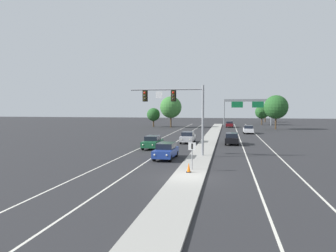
{
  "coord_description": "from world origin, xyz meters",
  "views": [
    {
      "loc": [
        2.75,
        -21.99,
        5.08
      ],
      "look_at": [
        -3.2,
        9.03,
        3.2
      ],
      "focal_mm": 33.39,
      "sensor_mm": 36.0,
      "label": 1
    }
  ],
  "objects_px": {
    "tree_far_right_a": "(265,111)",
    "tree_far_left_b": "(153,115)",
    "car_oncoming_silver": "(188,137)",
    "overhead_signal_mast": "(179,105)",
    "car_oncoming_green": "(153,142)",
    "tree_far_left_c": "(171,107)",
    "highway_sign_gantry": "(247,104)",
    "tree_far_right_b": "(262,112)",
    "median_sign_post": "(192,151)",
    "tree_far_right_c": "(276,107)",
    "car_receding_black": "(232,138)",
    "car_receding_white": "(248,129)",
    "car_receding_darkred": "(230,124)",
    "traffic_cone_median_nose": "(189,168)",
    "car_oncoming_blue": "(166,151)"
  },
  "relations": [
    {
      "from": "median_sign_post",
      "to": "car_oncoming_silver",
      "type": "height_order",
      "value": "median_sign_post"
    },
    {
      "from": "median_sign_post",
      "to": "tree_far_right_c",
      "type": "height_order",
      "value": "tree_far_right_c"
    },
    {
      "from": "car_oncoming_silver",
      "to": "car_receding_darkred",
      "type": "distance_m",
      "value": 37.47
    },
    {
      "from": "car_oncoming_green",
      "to": "highway_sign_gantry",
      "type": "relative_size",
      "value": 0.34
    },
    {
      "from": "overhead_signal_mast",
      "to": "traffic_cone_median_nose",
      "type": "distance_m",
      "value": 10.14
    },
    {
      "from": "tree_far_right_a",
      "to": "tree_far_left_c",
      "type": "xyz_separation_m",
      "value": [
        -26.78,
        -34.28,
        1.31
      ]
    },
    {
      "from": "car_oncoming_silver",
      "to": "car_receding_darkred",
      "type": "height_order",
      "value": "same"
    },
    {
      "from": "car_oncoming_silver",
      "to": "tree_far_left_c",
      "type": "relative_size",
      "value": 0.57
    },
    {
      "from": "car_oncoming_silver",
      "to": "overhead_signal_mast",
      "type": "bearing_deg",
      "value": -87.11
    },
    {
      "from": "overhead_signal_mast",
      "to": "tree_far_left_b",
      "type": "distance_m",
      "value": 49.7
    },
    {
      "from": "tree_far_left_c",
      "to": "highway_sign_gantry",
      "type": "bearing_deg",
      "value": 35.31
    },
    {
      "from": "car_receding_white",
      "to": "median_sign_post",
      "type": "bearing_deg",
      "value": -100.02
    },
    {
      "from": "highway_sign_gantry",
      "to": "median_sign_post",
      "type": "bearing_deg",
      "value": -97.0
    },
    {
      "from": "car_oncoming_green",
      "to": "tree_far_left_c",
      "type": "height_order",
      "value": "tree_far_left_c"
    },
    {
      "from": "traffic_cone_median_nose",
      "to": "car_oncoming_green",
      "type": "bearing_deg",
      "value": 114.08
    },
    {
      "from": "car_receding_white",
      "to": "tree_far_left_c",
      "type": "xyz_separation_m",
      "value": [
        -18.08,
        15.01,
        4.32
      ]
    },
    {
      "from": "car_receding_darkred",
      "to": "traffic_cone_median_nose",
      "type": "relative_size",
      "value": 6.08
    },
    {
      "from": "car_receding_black",
      "to": "traffic_cone_median_nose",
      "type": "xyz_separation_m",
      "value": [
        -3.47,
        -20.29,
        -0.31
      ]
    },
    {
      "from": "tree_far_right_b",
      "to": "tree_far_left_b",
      "type": "bearing_deg",
      "value": -151.85
    },
    {
      "from": "tree_far_right_b",
      "to": "car_receding_black",
      "type": "bearing_deg",
      "value": -100.19
    },
    {
      "from": "car_receding_black",
      "to": "tree_far_right_a",
      "type": "relative_size",
      "value": 0.77
    },
    {
      "from": "tree_far_right_b",
      "to": "tree_far_left_b",
      "type": "xyz_separation_m",
      "value": [
        -29.0,
        -15.52,
        -0.52
      ]
    },
    {
      "from": "highway_sign_gantry",
      "to": "tree_far_right_a",
      "type": "xyz_separation_m",
      "value": [
        7.19,
        20.41,
        -2.34
      ]
    },
    {
      "from": "overhead_signal_mast",
      "to": "traffic_cone_median_nose",
      "type": "xyz_separation_m",
      "value": [
        2.12,
        -8.65,
        -4.84
      ]
    },
    {
      "from": "car_receding_black",
      "to": "tree_far_left_c",
      "type": "height_order",
      "value": "tree_far_left_c"
    },
    {
      "from": "tree_far_right_c",
      "to": "car_oncoming_green",
      "type": "bearing_deg",
      "value": -117.62
    },
    {
      "from": "tree_far_left_b",
      "to": "car_oncoming_blue",
      "type": "bearing_deg",
      "value": -75.1
    },
    {
      "from": "tree_far_right_b",
      "to": "tree_far_left_c",
      "type": "relative_size",
      "value": 0.73
    },
    {
      "from": "tree_far_right_a",
      "to": "tree_far_left_b",
      "type": "distance_m",
      "value": 45.26
    },
    {
      "from": "median_sign_post",
      "to": "tree_far_right_b",
      "type": "height_order",
      "value": "tree_far_right_b"
    },
    {
      "from": "median_sign_post",
      "to": "highway_sign_gantry",
      "type": "relative_size",
      "value": 0.17
    },
    {
      "from": "tree_far_right_b",
      "to": "tree_far_right_a",
      "type": "xyz_separation_m",
      "value": [
        2.8,
        16.68,
        0.08
      ]
    },
    {
      "from": "car_oncoming_blue",
      "to": "tree_far_left_c",
      "type": "height_order",
      "value": "tree_far_left_c"
    },
    {
      "from": "car_oncoming_green",
      "to": "tree_far_left_c",
      "type": "distance_m",
      "value": 40.77
    },
    {
      "from": "tree_far_right_a",
      "to": "tree_far_left_b",
      "type": "xyz_separation_m",
      "value": [
        -31.8,
        -32.2,
        -0.6
      ]
    },
    {
      "from": "traffic_cone_median_nose",
      "to": "car_oncoming_silver",
      "type": "bearing_deg",
      "value": 97.44
    },
    {
      "from": "median_sign_post",
      "to": "car_receding_black",
      "type": "bearing_deg",
      "value": 80.02
    },
    {
      "from": "traffic_cone_median_nose",
      "to": "tree_far_left_b",
      "type": "distance_m",
      "value": 58.61
    },
    {
      "from": "overhead_signal_mast",
      "to": "tree_far_right_b",
      "type": "distance_m",
      "value": 64.84
    },
    {
      "from": "car_receding_black",
      "to": "highway_sign_gantry",
      "type": "relative_size",
      "value": 0.34
    },
    {
      "from": "tree_far_left_c",
      "to": "tree_far_right_c",
      "type": "distance_m",
      "value": 25.14
    },
    {
      "from": "overhead_signal_mast",
      "to": "highway_sign_gantry",
      "type": "distance_m",
      "value": 60.3
    },
    {
      "from": "median_sign_post",
      "to": "car_oncoming_silver",
      "type": "bearing_deg",
      "value": 98.22
    },
    {
      "from": "car_receding_white",
      "to": "car_receding_darkred",
      "type": "relative_size",
      "value": 1.0
    },
    {
      "from": "median_sign_post",
      "to": "traffic_cone_median_nose",
      "type": "relative_size",
      "value": 2.97
    },
    {
      "from": "car_receding_black",
      "to": "tree_far_left_c",
      "type": "distance_m",
      "value": 37.19
    },
    {
      "from": "median_sign_post",
      "to": "highway_sign_gantry",
      "type": "bearing_deg",
      "value": 83.0
    },
    {
      "from": "car_receding_black",
      "to": "tree_far_right_c",
      "type": "relative_size",
      "value": 0.57
    },
    {
      "from": "median_sign_post",
      "to": "highway_sign_gantry",
      "type": "xyz_separation_m",
      "value": [
        8.21,
        66.82,
        4.58
      ]
    },
    {
      "from": "car_receding_white",
      "to": "car_receding_darkred",
      "type": "distance_m",
      "value": 19.13
    }
  ]
}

